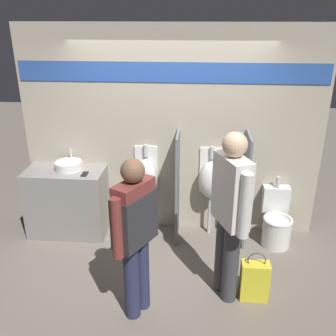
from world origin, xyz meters
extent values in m
plane|color=#70665B|center=(0.00, 0.00, 0.00)|extent=(16.00, 16.00, 0.00)
cube|color=#B2A893|center=(0.00, 0.60, 1.35)|extent=(3.85, 0.06, 2.70)
cube|color=#2D56AD|center=(0.00, 0.56, 2.13)|extent=(3.78, 0.01, 0.24)
cube|color=gray|center=(-1.36, 0.31, 0.46)|extent=(1.03, 0.53, 0.91)
cylinder|color=white|center=(-1.31, 0.36, 0.96)|extent=(0.35, 0.35, 0.10)
cylinder|color=silver|center=(-1.31, 0.48, 1.09)|extent=(0.03, 0.03, 0.14)
cube|color=black|center=(-1.06, 0.20, 0.92)|extent=(0.07, 0.14, 0.01)
cube|color=slate|center=(0.11, 0.32, 0.73)|extent=(0.03, 0.50, 1.45)
cube|color=slate|center=(0.97, 0.32, 0.73)|extent=(0.03, 0.50, 1.45)
cylinder|color=silver|center=(-0.32, 0.43, 0.28)|extent=(0.04, 0.04, 0.56)
ellipsoid|color=white|center=(-0.32, 0.43, 0.80)|extent=(0.32, 0.26, 0.51)
cube|color=white|center=(-0.32, 0.56, 0.87)|extent=(0.30, 0.02, 0.63)
cylinder|color=silver|center=(-0.32, 0.52, 1.14)|extent=(0.06, 0.06, 0.16)
cylinder|color=silver|center=(0.54, 0.43, 0.28)|extent=(0.04, 0.04, 0.56)
ellipsoid|color=white|center=(0.54, 0.43, 0.80)|extent=(0.32, 0.26, 0.51)
cube|color=white|center=(0.54, 0.56, 0.87)|extent=(0.30, 0.02, 0.63)
cylinder|color=silver|center=(0.54, 0.52, 1.14)|extent=(0.06, 0.06, 0.16)
cylinder|color=white|center=(1.40, 0.21, 0.18)|extent=(0.36, 0.36, 0.36)
torus|color=white|center=(1.40, 0.21, 0.37)|extent=(0.38, 0.38, 0.04)
cube|color=white|center=(1.40, 0.48, 0.53)|extent=(0.34, 0.16, 0.34)
cylinder|color=silver|center=(1.40, 0.46, 0.79)|extent=(0.06, 0.06, 0.14)
cylinder|color=#282D4C|center=(-0.24, -1.15, 0.40)|extent=(0.15, 0.15, 0.80)
cylinder|color=#282D4C|center=(-0.16, -1.02, 0.40)|extent=(0.15, 0.15, 0.80)
cube|color=brown|center=(-0.20, -1.08, 1.11)|extent=(0.36, 0.45, 0.63)
cube|color=#2D2D33|center=(-0.20, -1.08, 1.06)|extent=(0.40, 0.49, 0.51)
cylinder|color=brown|center=(-0.32, -1.29, 1.08)|extent=(0.10, 0.10, 0.58)
cylinder|color=brown|center=(-0.08, -0.88, 1.08)|extent=(0.10, 0.10, 0.58)
sphere|color=brown|center=(-0.20, -1.08, 1.54)|extent=(0.22, 0.22, 0.22)
cylinder|color=#3D3D42|center=(0.72, -0.83, 0.44)|extent=(0.16, 0.16, 0.88)
cylinder|color=#3D3D42|center=(0.65, -0.68, 0.44)|extent=(0.16, 0.16, 0.88)
cube|color=silver|center=(0.69, -0.76, 1.22)|extent=(0.37, 0.50, 0.69)
cylinder|color=silver|center=(0.79, -0.99, 1.19)|extent=(0.11, 0.11, 0.64)
cylinder|color=silver|center=(0.58, -0.52, 1.19)|extent=(0.11, 0.11, 0.64)
sphere|color=beige|center=(0.69, -0.76, 1.69)|extent=(0.24, 0.24, 0.24)
cube|color=yellow|center=(0.99, -0.81, 0.22)|extent=(0.29, 0.16, 0.43)
torus|color=#4C4742|center=(0.99, -0.81, 0.47)|extent=(0.19, 0.01, 0.19)
camera|label=1|loc=(0.35, -4.01, 2.80)|focal=40.00mm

